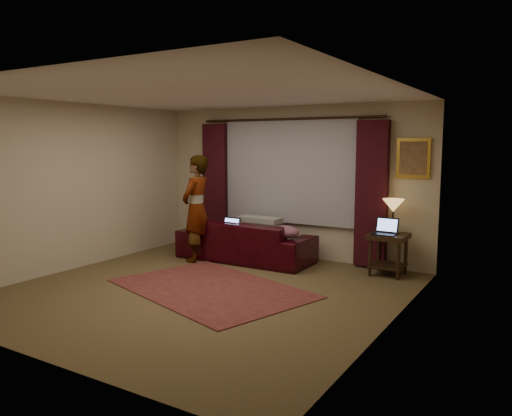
{
  "coord_description": "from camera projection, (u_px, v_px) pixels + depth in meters",
  "views": [
    {
      "loc": [
        3.97,
        -5.2,
        1.97
      ],
      "look_at": [
        0.1,
        1.2,
        1.0
      ],
      "focal_mm": 35.0,
      "sensor_mm": 36.0,
      "label": 1
    }
  ],
  "objects": [
    {
      "name": "person",
      "position": [
        196.0,
        209.0,
        8.33
      ],
      "size": [
        0.58,
        0.58,
        1.78
      ],
      "primitive_type": "imported",
      "rotation": [
        0.0,
        0.0,
        -1.46
      ],
      "color": "#999891",
      "rests_on": "floor"
    },
    {
      "name": "sofa",
      "position": [
        245.0,
        233.0,
        8.41
      ],
      "size": [
        2.33,
        1.03,
        0.94
      ],
      "primitive_type": "imported",
      "rotation": [
        0.0,
        0.0,
        3.15
      ],
      "color": "black",
      "rests_on": "floor"
    },
    {
      "name": "wall_front",
      "position": [
        30.0,
        219.0,
        4.41
      ],
      "size": [
        5.0,
        0.02,
        2.6
      ],
      "primitive_type": "cube",
      "color": "#C5B698",
      "rests_on": "ground"
    },
    {
      "name": "laptop_sofa",
      "position": [
        228.0,
        226.0,
        8.43
      ],
      "size": [
        0.35,
        0.38,
        0.24
      ],
      "primitive_type": null,
      "rotation": [
        0.0,
        0.0,
        -0.05
      ],
      "color": "black",
      "rests_on": "sofa"
    },
    {
      "name": "wall_back",
      "position": [
        290.0,
        182.0,
        8.65
      ],
      "size": [
        5.0,
        0.02,
        2.6
      ],
      "primitive_type": "cube",
      "color": "#C5B698",
      "rests_on": "ground"
    },
    {
      "name": "clothing_pile",
      "position": [
        285.0,
        233.0,
        7.9
      ],
      "size": [
        0.52,
        0.42,
        0.2
      ],
      "primitive_type": "ellipsoid",
      "rotation": [
        0.0,
        0.0,
        0.13
      ],
      "color": "#834D61",
      "rests_on": "sofa"
    },
    {
      "name": "picture_frame",
      "position": [
        413.0,
        158.0,
        7.49
      ],
      "size": [
        0.5,
        0.04,
        0.6
      ],
      "primitive_type": "cube",
      "color": "gold",
      "rests_on": "wall_back"
    },
    {
      "name": "area_rug",
      "position": [
        211.0,
        288.0,
        6.8
      ],
      "size": [
        3.06,
        2.48,
        0.01
      ],
      "primitive_type": "cube",
      "rotation": [
        0.0,
        0.0,
        -0.3
      ],
      "color": "brown",
      "rests_on": "floor"
    },
    {
      "name": "wall_left",
      "position": [
        75.0,
        186.0,
        7.81
      ],
      "size": [
        0.02,
        5.0,
        2.6
      ],
      "primitive_type": "cube",
      "color": "#C5B698",
      "rests_on": "ground"
    },
    {
      "name": "curtain_rod",
      "position": [
        287.0,
        119.0,
        8.42
      ],
      "size": [
        0.04,
        0.04,
        3.4
      ],
      "primitive_type": "cylinder",
      "color": "#2F2011",
      "rests_on": "wall_back"
    },
    {
      "name": "end_table",
      "position": [
        388.0,
        255.0,
        7.48
      ],
      "size": [
        0.55,
        0.55,
        0.63
      ],
      "primitive_type": "cube",
      "rotation": [
        0.0,
        0.0,
        0.01
      ],
      "color": "black",
      "rests_on": "floor"
    },
    {
      "name": "sheer_curtain",
      "position": [
        288.0,
        171.0,
        8.58
      ],
      "size": [
        2.5,
        0.05,
        1.8
      ],
      "primitive_type": "cube",
      "color": "#A2A3AB",
      "rests_on": "wall_back"
    },
    {
      "name": "throw_blanket",
      "position": [
        260.0,
        205.0,
        8.46
      ],
      "size": [
        0.77,
        0.34,
        0.09
      ],
      "primitive_type": "cube",
      "rotation": [
        0.0,
        0.0,
        -0.05
      ],
      "color": "#999891",
      "rests_on": "sofa"
    },
    {
      "name": "drape_right",
      "position": [
        372.0,
        194.0,
        7.81
      ],
      "size": [
        0.5,
        0.14,
        2.3
      ],
      "primitive_type": "cube",
      "color": "#350C13",
      "rests_on": "floor"
    },
    {
      "name": "drape_left",
      "position": [
        216.0,
        186.0,
        9.34
      ],
      "size": [
        0.5,
        0.14,
        2.3
      ],
      "primitive_type": "cube",
      "color": "#350C13",
      "rests_on": "floor"
    },
    {
      "name": "floor",
      "position": [
        203.0,
        291.0,
        6.7
      ],
      "size": [
        5.0,
        5.0,
        0.01
      ],
      "primitive_type": "cube",
      "color": "brown",
      "rests_on": "ground"
    },
    {
      "name": "laptop_table",
      "position": [
        385.0,
        227.0,
        7.35
      ],
      "size": [
        0.35,
        0.38,
        0.25
      ],
      "primitive_type": null,
      "rotation": [
        0.0,
        0.0,
        -0.04
      ],
      "color": "black",
      "rests_on": "end_table"
    },
    {
      "name": "ceiling",
      "position": [
        201.0,
        94.0,
        6.36
      ],
      "size": [
        5.0,
        5.0,
        0.02
      ],
      "primitive_type": "cube",
      "color": "silver",
      "rests_on": "ground"
    },
    {
      "name": "tiffany_lamp",
      "position": [
        393.0,
        216.0,
        7.48
      ],
      "size": [
        0.34,
        0.34,
        0.52
      ],
      "primitive_type": null,
      "rotation": [
        0.0,
        0.0,
        0.06
      ],
      "color": "olive",
      "rests_on": "end_table"
    },
    {
      "name": "wall_right",
      "position": [
        392.0,
        207.0,
        5.25
      ],
      "size": [
        0.02,
        5.0,
        2.6
      ],
      "primitive_type": "cube",
      "color": "#C5B698",
      "rests_on": "ground"
    }
  ]
}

